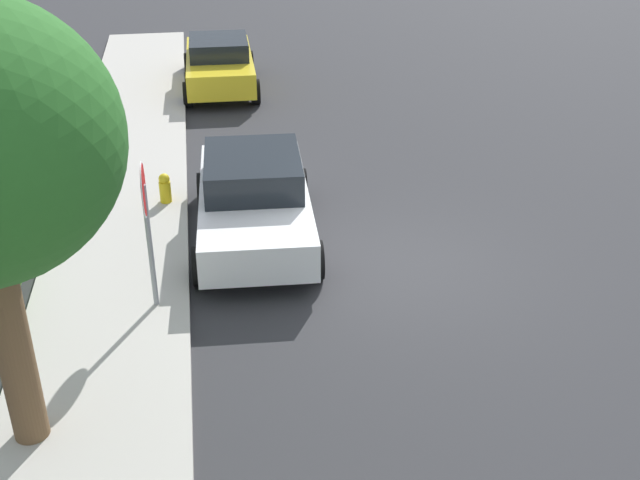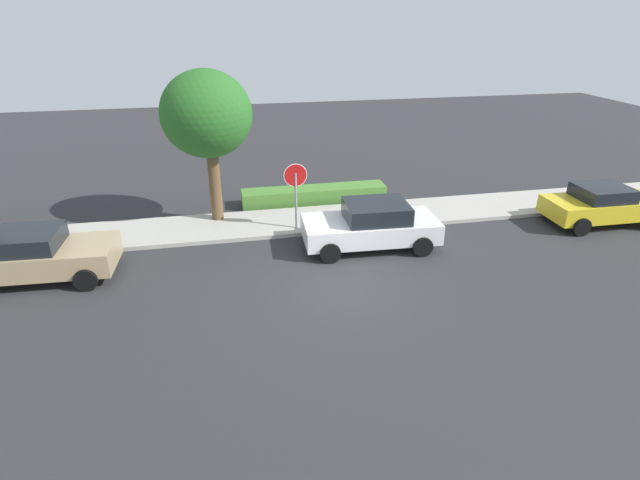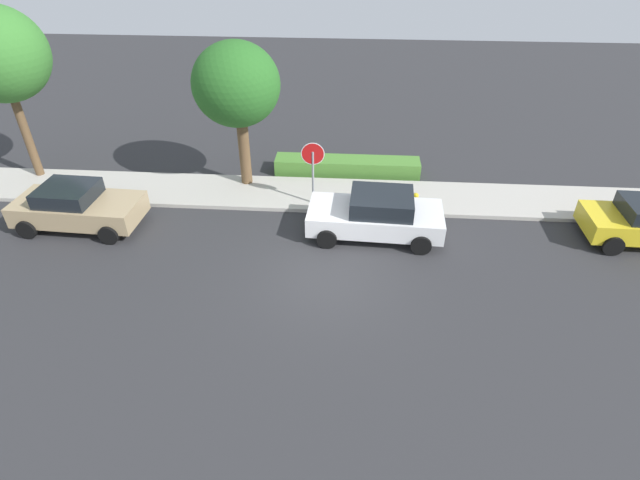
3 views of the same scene
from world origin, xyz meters
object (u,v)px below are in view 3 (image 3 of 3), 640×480
object	(u,v)px
street_tree_mid_block	(236,86)
parked_car_white	(376,214)
parked_car_tan	(77,206)
fire_hydrant	(415,202)
stop_sign	(313,163)

from	to	relation	value
street_tree_mid_block	parked_car_white	bearing A→B (deg)	-31.82
parked_car_white	parked_car_tan	bearing A→B (deg)	-179.05
parked_car_white	fire_hydrant	distance (m)	2.16
parked_car_white	street_tree_mid_block	xyz separation A→B (m)	(-4.92, 3.05, 3.10)
stop_sign	fire_hydrant	xyz separation A→B (m)	(3.60, -0.10, -1.32)
parked_car_tan	fire_hydrant	world-z (taller)	parked_car_tan
stop_sign	parked_car_white	size ratio (longest dim) A/B	0.56
street_tree_mid_block	fire_hydrant	bearing A→B (deg)	-13.09
parked_car_white	street_tree_mid_block	world-z (taller)	street_tree_mid_block
street_tree_mid_block	stop_sign	bearing A→B (deg)	-26.74
stop_sign	fire_hydrant	distance (m)	3.84
stop_sign	fire_hydrant	size ratio (longest dim) A/B	3.41
fire_hydrant	parked_car_white	bearing A→B (deg)	-131.78
parked_car_white	parked_car_tan	distance (m)	9.89
stop_sign	street_tree_mid_block	xyz separation A→B (m)	(-2.73, 1.38, 2.18)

